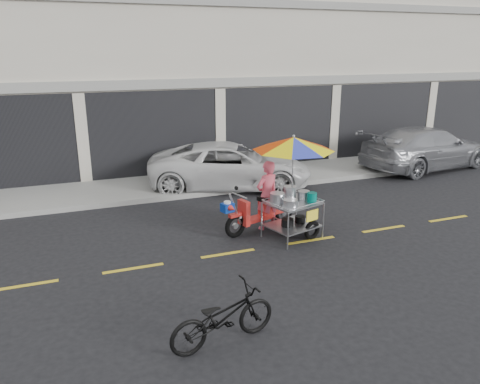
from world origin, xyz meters
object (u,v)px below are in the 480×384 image
object	(u,v)px
food_vendor_rig	(283,172)
near_bicycle	(223,317)
white_pickup	(230,165)
silver_pickup	(426,148)

from	to	relation	value
food_vendor_rig	near_bicycle	bearing A→B (deg)	-142.82
white_pickup	silver_pickup	size ratio (longest dim) A/B	0.96
white_pickup	food_vendor_rig	bearing A→B (deg)	-164.19
white_pickup	near_bicycle	distance (m)	8.18
food_vendor_rig	white_pickup	bearing A→B (deg)	71.44
white_pickup	food_vendor_rig	distance (m)	4.15
silver_pickup	near_bicycle	xyz separation A→B (m)	(-10.26, -7.42, -0.31)
near_bicycle	white_pickup	bearing A→B (deg)	-30.23
silver_pickup	near_bicycle	world-z (taller)	silver_pickup
white_pickup	food_vendor_rig	xyz separation A→B (m)	(-0.17, -4.07, 0.80)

